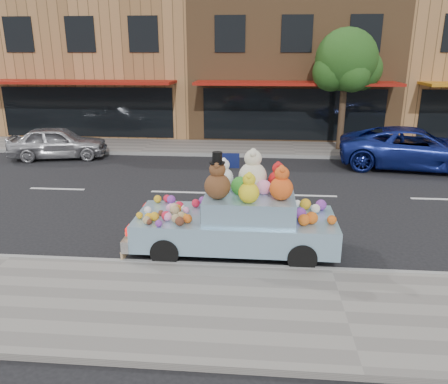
# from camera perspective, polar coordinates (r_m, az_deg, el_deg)

# --- Properties ---
(ground) EXTENTS (120.00, 120.00, 0.00)m
(ground) POSITION_cam_1_polar(r_m,az_deg,el_deg) (13.70, 10.82, -0.48)
(ground) COLOR black
(ground) RESTS_ON ground
(near_sidewalk) EXTENTS (60.00, 3.00, 0.12)m
(near_sidewalk) POSITION_cam_1_polar(r_m,az_deg,el_deg) (7.82, 15.46, -15.17)
(near_sidewalk) COLOR gray
(near_sidewalk) RESTS_ON ground
(far_sidewalk) EXTENTS (60.00, 3.00, 0.12)m
(far_sidewalk) POSITION_cam_1_polar(r_m,az_deg,el_deg) (19.95, 9.08, 5.56)
(far_sidewalk) COLOR gray
(far_sidewalk) RESTS_ON ground
(near_kerb) EXTENTS (60.00, 0.12, 0.13)m
(near_kerb) POSITION_cam_1_polar(r_m,az_deg,el_deg) (9.10, 13.84, -10.03)
(near_kerb) COLOR gray
(near_kerb) RESTS_ON ground
(far_kerb) EXTENTS (60.00, 0.12, 0.13)m
(far_kerb) POSITION_cam_1_polar(r_m,az_deg,el_deg) (18.48, 9.38, 4.58)
(far_kerb) COLOR gray
(far_kerb) RESTS_ON ground
(storefront_left) EXTENTS (10.00, 9.80, 7.30)m
(storefront_left) POSITION_cam_1_polar(r_m,az_deg,el_deg) (26.35, -14.55, 16.04)
(storefront_left) COLOR #A97647
(storefront_left) RESTS_ON ground
(storefront_mid) EXTENTS (10.00, 9.80, 7.30)m
(storefront_mid) POSITION_cam_1_polar(r_m,az_deg,el_deg) (24.97, 8.65, 16.32)
(storefront_mid) COLOR brown
(storefront_mid) RESTS_ON ground
(street_tree) EXTENTS (3.00, 2.70, 5.22)m
(street_tree) POSITION_cam_1_polar(r_m,az_deg,el_deg) (19.81, 15.68, 15.67)
(street_tree) COLOR #38281C
(street_tree) RESTS_ON ground
(car_silver) EXTENTS (4.14, 2.36, 1.33)m
(car_silver) POSITION_cam_1_polar(r_m,az_deg,el_deg) (19.36, -20.87, 6.07)
(car_silver) COLOR #AEADB2
(car_silver) RESTS_ON ground
(car_blue) EXTENTS (5.84, 3.40, 1.53)m
(car_blue) POSITION_cam_1_polar(r_m,az_deg,el_deg) (18.00, 23.65, 5.24)
(car_blue) COLOR navy
(car_blue) RESTS_ON ground
(art_car) EXTENTS (4.49, 1.78, 2.33)m
(art_car) POSITION_cam_1_polar(r_m,az_deg,el_deg) (9.48, 1.73, -3.32)
(art_car) COLOR black
(art_car) RESTS_ON ground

